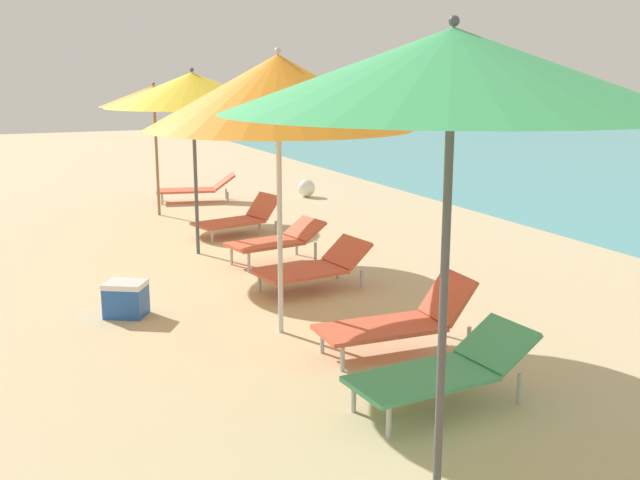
% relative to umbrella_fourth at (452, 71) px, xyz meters
% --- Properties ---
extents(umbrella_fourth, '(2.53, 2.53, 2.83)m').
position_rel_umbrella_fourth_xyz_m(umbrella_fourth, '(0.00, 0.00, 0.00)').
color(umbrella_fourth, '#4C4C51').
rests_on(umbrella_fourth, ground).
extents(lounger_fourth_shoreside, '(1.53, 0.71, 0.57)m').
position_rel_umbrella_fourth_xyz_m(lounger_fourth_shoreside, '(0.76, 1.11, -2.24)').
color(lounger_fourth_shoreside, '#4CA572').
rests_on(lounger_fourth_shoreside, ground).
extents(umbrella_fifth, '(2.53, 2.53, 2.76)m').
position_rel_umbrella_fourth_xyz_m(umbrella_fifth, '(0.21, 3.20, -0.19)').
color(umbrella_fifth, silver).
rests_on(umbrella_fifth, ground).
extents(lounger_fifth_shoreside, '(1.41, 0.81, 0.56)m').
position_rel_umbrella_fourth_xyz_m(lounger_fifth_shoreside, '(1.10, 4.46, -2.26)').
color(lounger_fifth_shoreside, '#D8593F').
rests_on(lounger_fifth_shoreside, ground).
extents(lounger_fifth_inland, '(1.45, 0.61, 0.69)m').
position_rel_umbrella_fourth_xyz_m(lounger_fifth_inland, '(1.02, 2.26, -2.23)').
color(lounger_fifth_inland, '#D8593F').
rests_on(lounger_fifth_inland, ground).
extents(umbrella_sixth, '(2.38, 2.38, 2.59)m').
position_rel_umbrella_fourth_xyz_m(umbrella_sixth, '(0.30, 6.78, -0.25)').
color(umbrella_sixth, '#4C4C51').
rests_on(umbrella_sixth, ground).
extents(lounger_sixth_shoreside, '(1.44, 0.89, 0.61)m').
position_rel_umbrella_fourth_xyz_m(lounger_sixth_shoreside, '(1.22, 7.75, -2.27)').
color(lounger_sixth_shoreside, '#D8593F').
rests_on(lounger_sixth_shoreside, ground).
extents(lounger_sixth_inland, '(1.38, 0.80, 0.55)m').
position_rel_umbrella_fourth_xyz_m(lounger_sixth_inland, '(1.14, 5.84, -2.23)').
color(lounger_sixth_inland, '#D8593F').
rests_on(lounger_sixth_inland, ground).
extents(umbrella_farthest, '(1.90, 1.90, 2.36)m').
position_rel_umbrella_fourth_xyz_m(umbrella_farthest, '(0.41, 9.96, -0.43)').
color(umbrella_farthest, olive).
rests_on(umbrella_farthest, ground).
extents(lounger_farthest_shoreside, '(1.63, 0.87, 0.55)m').
position_rel_umbrella_fourth_xyz_m(lounger_farthest_shoreside, '(1.41, 11.09, -2.27)').
color(lounger_farthest_shoreside, '#D8593F').
rests_on(lounger_farthest_shoreside, ground).
extents(cooler_box, '(0.53, 0.50, 0.37)m').
position_rel_umbrella_fourth_xyz_m(cooler_box, '(-1.12, 4.34, -2.35)').
color(cooler_box, '#2659B2').
rests_on(cooler_box, ground).
extents(beach_ball, '(0.36, 0.36, 0.36)m').
position_rel_umbrella_fourth_xyz_m(beach_ball, '(3.63, 10.76, -2.36)').
color(beach_ball, white).
rests_on(beach_ball, ground).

